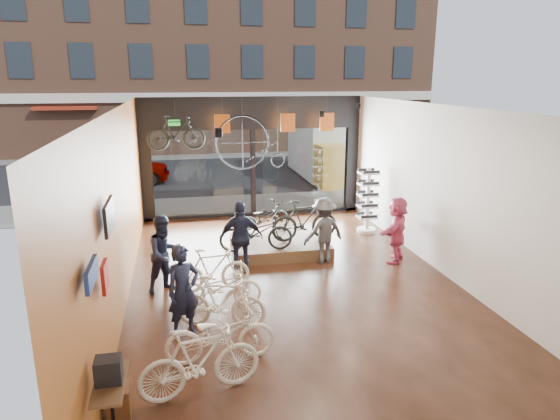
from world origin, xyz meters
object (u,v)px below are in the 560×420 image
object	(u,v)px
display_platform	(280,246)
hung_bike	(176,133)
customer_0	(183,291)
customer_5	(397,229)
floor_bike_1	(200,361)
floor_bike_4	(219,286)
penny_farthing	(254,144)
display_bike_right	(264,218)
box_truck	(329,151)
display_bike_left	(256,232)
display_bike_mid	(305,220)
floor_bike_5	(212,270)
customer_2	(241,238)
floor_bike_2	(220,334)
customer_3	(324,231)
customer_1	(165,254)
street_car	(119,167)
floor_bike_3	(221,302)
sunglasses_rack	(368,201)

from	to	relation	value
display_platform	hung_bike	world-z (taller)	hung_bike
customer_0	customer_5	bearing A→B (deg)	0.91
floor_bike_1	floor_bike_4	world-z (taller)	floor_bike_1
hung_bike	penny_farthing	bearing A→B (deg)	-80.35
display_bike_right	display_platform	bearing A→B (deg)	175.32
box_truck	display_bike_left	xyz separation A→B (m)	(-4.70, -9.32, -0.53)
display_bike_mid	hung_bike	world-z (taller)	hung_bike
floor_bike_5	customer_2	xyz separation A→B (m)	(0.74, 0.93, 0.36)
floor_bike_2	customer_3	distance (m)	4.81
penny_farthing	customer_0	bearing A→B (deg)	-109.48
floor_bike_4	customer_1	bearing A→B (deg)	51.24
floor_bike_2	display_platform	bearing A→B (deg)	-23.80
display_platform	display_bike_left	distance (m)	1.14
penny_farthing	street_car	bearing A→B (deg)	122.29
display_bike_left	display_bike_right	xyz separation A→B (m)	(0.43, 1.34, -0.04)
street_car	floor_bike_4	size ratio (longest dim) A/B	2.50
customer_3	customer_2	bearing A→B (deg)	-9.07
display_platform	customer_1	bearing A→B (deg)	-146.08
customer_2	hung_bike	xyz separation A→B (m)	(-1.33, 3.10, 2.08)
floor_bike_4	customer_2	bearing A→B (deg)	-15.47
floor_bike_3	display_bike_left	world-z (taller)	display_bike_left
customer_1	display_platform	bearing A→B (deg)	2.43
hung_bike	floor_bike_1	bearing A→B (deg)	178.73
penny_farthing	hung_bike	distance (m)	2.29
floor_bike_1	display_bike_mid	size ratio (longest dim) A/B	1.00
floor_bike_5	floor_bike_4	bearing A→B (deg)	179.77
floor_bike_2	street_car	bearing A→B (deg)	9.66
display_bike_right	penny_farthing	size ratio (longest dim) A/B	0.82
sunglasses_rack	floor_bike_1	bearing A→B (deg)	-124.02
floor_bike_3	customer_2	world-z (taller)	customer_2
hung_bike	display_platform	bearing A→B (deg)	-129.68
display_bike_mid	display_platform	bearing A→B (deg)	76.79
box_truck	floor_bike_3	xyz separation A→B (m)	(-5.84, -12.42, -0.81)
floor_bike_5	customer_0	bearing A→B (deg)	155.09
display_platform	penny_farthing	distance (m)	3.34
display_bike_left	hung_bike	distance (m)	3.76
display_platform	customer_0	size ratio (longest dim) A/B	1.45
customer_0	display_bike_left	bearing A→B (deg)	34.97
street_car	customer_3	world-z (taller)	customer_3
display_platform	floor_bike_5	bearing A→B (deg)	-131.24
display_bike_right	sunglasses_rack	bearing A→B (deg)	-108.04
customer_1	customer_5	xyz separation A→B (m)	(5.49, 0.67, -0.01)
display_platform	customer_5	world-z (taller)	customer_5
floor_bike_2	floor_bike_5	size ratio (longest dim) A/B	1.09
floor_bike_1	floor_bike_3	distance (m)	1.99
customer_0	sunglasses_rack	distance (m)	7.34
floor_bike_5	hung_bike	world-z (taller)	hung_bike
display_bike_right	penny_farthing	distance (m)	2.42
display_bike_mid	customer_5	bearing A→B (deg)	-125.62
floor_bike_2	customer_0	size ratio (longest dim) A/B	1.05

